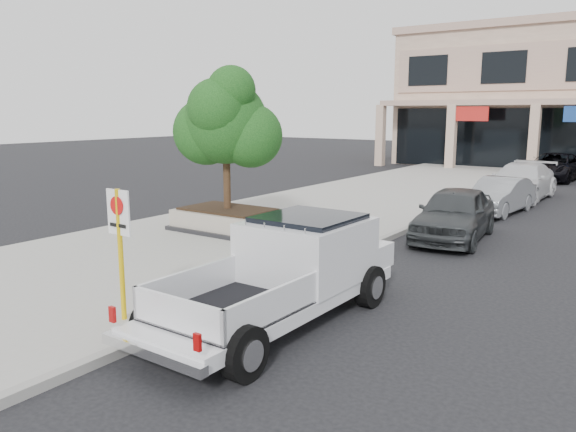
{
  "coord_description": "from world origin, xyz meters",
  "views": [
    {
      "loc": [
        5.27,
        -8.84,
        3.73
      ],
      "look_at": [
        -1.96,
        1.5,
        1.38
      ],
      "focal_mm": 35.0,
      "sensor_mm": 36.0,
      "label": 1
    }
  ],
  "objects_px": {
    "planter": "(228,219)",
    "planter_tree": "(233,122)",
    "pickup_truck": "(274,275)",
    "curb_car_b": "(499,196)",
    "curb_car_a": "(454,214)",
    "no_parking_sign": "(120,236)",
    "curb_car_c": "(521,182)",
    "curb_car_d": "(554,167)"
  },
  "relations": [
    {
      "from": "pickup_truck",
      "to": "curb_car_d",
      "type": "xyz_separation_m",
      "value": [
        -0.03,
        25.95,
        -0.16
      ]
    },
    {
      "from": "no_parking_sign",
      "to": "curb_car_b",
      "type": "relative_size",
      "value": 0.57
    },
    {
      "from": "curb_car_c",
      "to": "curb_car_d",
      "type": "xyz_separation_m",
      "value": [
        -0.12,
        8.25,
        -0.03
      ]
    },
    {
      "from": "planter_tree",
      "to": "no_parking_sign",
      "type": "relative_size",
      "value": 1.74
    },
    {
      "from": "planter",
      "to": "curb_car_c",
      "type": "relative_size",
      "value": 0.6
    },
    {
      "from": "curb_car_a",
      "to": "curb_car_b",
      "type": "relative_size",
      "value": 1.13
    },
    {
      "from": "curb_car_a",
      "to": "curb_car_c",
      "type": "bearing_deg",
      "value": 85.16
    },
    {
      "from": "planter",
      "to": "curb_car_c",
      "type": "bearing_deg",
      "value": 65.69
    },
    {
      "from": "no_parking_sign",
      "to": "pickup_truck",
      "type": "distance_m",
      "value": 2.73
    },
    {
      "from": "planter_tree",
      "to": "curb_car_b",
      "type": "distance_m",
      "value": 10.51
    },
    {
      "from": "planter_tree",
      "to": "curb_car_a",
      "type": "relative_size",
      "value": 0.88
    },
    {
      "from": "pickup_truck",
      "to": "curb_car_d",
      "type": "relative_size",
      "value": 1.08
    },
    {
      "from": "curb_car_b",
      "to": "curb_car_c",
      "type": "height_order",
      "value": "curb_car_c"
    },
    {
      "from": "curb_car_c",
      "to": "planter",
      "type": "bearing_deg",
      "value": -113.11
    },
    {
      "from": "planter",
      "to": "pickup_truck",
      "type": "relative_size",
      "value": 0.55
    },
    {
      "from": "no_parking_sign",
      "to": "curb_car_c",
      "type": "height_order",
      "value": "no_parking_sign"
    },
    {
      "from": "planter_tree",
      "to": "curb_car_a",
      "type": "xyz_separation_m",
      "value": [
        5.77,
        3.19,
        -2.64
      ]
    },
    {
      "from": "planter",
      "to": "curb_car_c",
      "type": "xyz_separation_m",
      "value": [
        5.67,
        12.55,
        0.3
      ]
    },
    {
      "from": "curb_car_c",
      "to": "curb_car_d",
      "type": "distance_m",
      "value": 8.25
    },
    {
      "from": "no_parking_sign",
      "to": "curb_car_c",
      "type": "bearing_deg",
      "value": 83.57
    },
    {
      "from": "planter",
      "to": "planter_tree",
      "type": "relative_size",
      "value": 0.8
    },
    {
      "from": "no_parking_sign",
      "to": "curb_car_c",
      "type": "relative_size",
      "value": 0.43
    },
    {
      "from": "curb_car_d",
      "to": "no_parking_sign",
      "type": "bearing_deg",
      "value": -88.2
    },
    {
      "from": "planter_tree",
      "to": "pickup_truck",
      "type": "distance_m",
      "value": 8.0
    },
    {
      "from": "curb_car_a",
      "to": "curb_car_d",
      "type": "height_order",
      "value": "curb_car_a"
    },
    {
      "from": "curb_car_c",
      "to": "curb_car_a",
      "type": "bearing_deg",
      "value": -87.32
    },
    {
      "from": "planter_tree",
      "to": "curb_car_d",
      "type": "height_order",
      "value": "planter_tree"
    },
    {
      "from": "pickup_truck",
      "to": "no_parking_sign",
      "type": "bearing_deg",
      "value": -141.5
    },
    {
      "from": "curb_car_c",
      "to": "no_parking_sign",
      "type": "bearing_deg",
      "value": -95.23
    },
    {
      "from": "curb_car_c",
      "to": "planter_tree",
      "type": "bearing_deg",
      "value": -112.86
    },
    {
      "from": "pickup_truck",
      "to": "curb_car_d",
      "type": "height_order",
      "value": "pickup_truck"
    },
    {
      "from": "pickup_truck",
      "to": "curb_car_a",
      "type": "height_order",
      "value": "pickup_truck"
    },
    {
      "from": "planter",
      "to": "planter_tree",
      "type": "bearing_deg",
      "value": 48.97
    },
    {
      "from": "curb_car_b",
      "to": "curb_car_c",
      "type": "relative_size",
      "value": 0.76
    },
    {
      "from": "pickup_truck",
      "to": "curb_car_b",
      "type": "height_order",
      "value": "pickup_truck"
    },
    {
      "from": "no_parking_sign",
      "to": "curb_car_d",
      "type": "bearing_deg",
      "value": 85.73
    },
    {
      "from": "pickup_truck",
      "to": "curb_car_a",
      "type": "bearing_deg",
      "value": 88.47
    },
    {
      "from": "no_parking_sign",
      "to": "pickup_truck",
      "type": "bearing_deg",
      "value": 37.79
    },
    {
      "from": "curb_car_b",
      "to": "curb_car_d",
      "type": "distance_m",
      "value": 12.25
    },
    {
      "from": "planter",
      "to": "curb_car_b",
      "type": "distance_m",
      "value": 10.35
    },
    {
      "from": "pickup_truck",
      "to": "curb_car_b",
      "type": "relative_size",
      "value": 1.44
    },
    {
      "from": "planter_tree",
      "to": "pickup_truck",
      "type": "relative_size",
      "value": 0.69
    }
  ]
}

